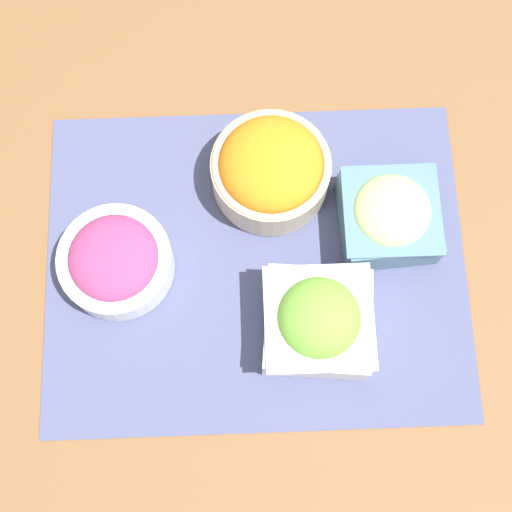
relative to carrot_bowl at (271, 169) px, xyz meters
name	(u,v)px	position (x,y,z in m)	size (l,w,h in m)	color
ground_plane	(256,263)	(0.02, 0.11, -0.05)	(3.00, 3.00, 0.00)	brown
placemat	(256,263)	(0.02, 0.11, -0.04)	(0.52, 0.41, 0.00)	#474C70
carrot_bowl	(271,169)	(0.00, 0.00, 0.00)	(0.15, 0.15, 0.09)	#C6B28E
onion_bowl	(115,264)	(0.19, 0.11, -0.01)	(0.14, 0.14, 0.07)	silver
lettuce_bowl	(318,321)	(-0.05, 0.19, 0.00)	(0.13, 0.13, 0.09)	white
cucumber_bowl	(389,215)	(-0.14, 0.06, -0.01)	(0.12, 0.12, 0.07)	slate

